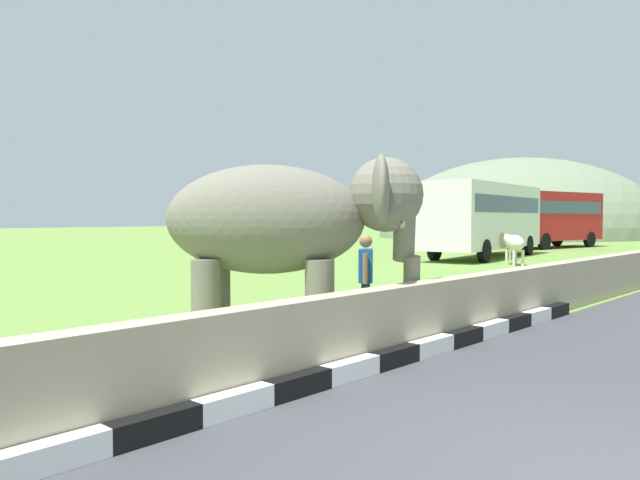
# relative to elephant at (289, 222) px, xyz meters

# --- Properties ---
(striped_curb) EXTENTS (16.20, 0.20, 0.24)m
(striped_curb) POSITION_rel_elephant_xyz_m (-2.44, -2.14, -1.76)
(striped_curb) COLOR white
(striped_curb) RESTS_ON ground_plane
(barrier_parapet) EXTENTS (28.00, 0.36, 1.00)m
(barrier_parapet) POSITION_rel_elephant_xyz_m (-0.09, -1.84, -1.38)
(barrier_parapet) COLOR tan
(barrier_parapet) RESTS_ON ground_plane
(elephant) EXTENTS (3.77, 3.89, 2.89)m
(elephant) POSITION_rel_elephant_xyz_m (0.00, 0.00, 0.00)
(elephant) COLOR slate
(elephant) RESTS_ON ground_plane
(person_handler) EXTENTS (0.57, 0.45, 1.66)m
(person_handler) POSITION_rel_elephant_xyz_m (1.71, -0.17, -0.95)
(person_handler) COLOR navy
(person_handler) RESTS_ON ground_plane
(bus_white) EXTENTS (10.05, 3.73, 3.50)m
(bus_white) POSITION_rel_elephant_xyz_m (20.39, 7.27, 0.20)
(bus_white) COLOR silver
(bus_white) RESTS_ON ground_plane
(bus_red) EXTENTS (8.27, 3.90, 3.50)m
(bus_red) POSITION_rel_elephant_xyz_m (31.97, 8.65, 0.20)
(bus_red) COLOR #B21E1E
(bus_red) RESTS_ON ground_plane
(cow_near) EXTENTS (1.19, 1.88, 1.23)m
(cow_near) POSITION_rel_elephant_xyz_m (19.29, 5.98, -1.01)
(cow_near) COLOR tan
(cow_near) RESTS_ON ground_plane
(cow_mid) EXTENTS (1.66, 1.60, 1.23)m
(cow_mid) POSITION_rel_elephant_xyz_m (16.92, 4.13, -1.01)
(cow_mid) COLOR beige
(cow_mid) RESTS_ON ground_plane
(hill_east) EXTENTS (32.88, 26.30, 15.65)m
(hill_east) POSITION_rel_elephant_xyz_m (52.91, 19.90, -1.88)
(hill_east) COLOR slate
(hill_east) RESTS_ON ground_plane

